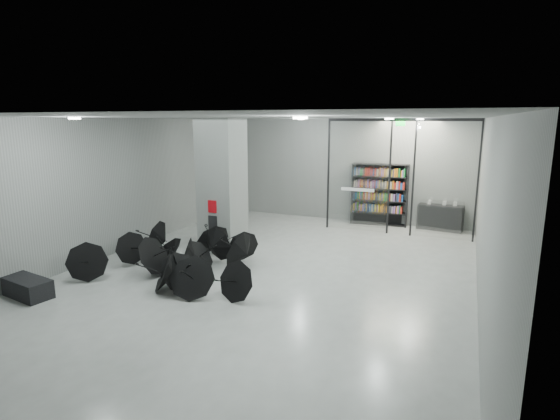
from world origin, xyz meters
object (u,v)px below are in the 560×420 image
at_px(bookshelf, 379,194).
at_px(bench, 26,287).
at_px(shop_counter, 440,217).
at_px(umbrella_cluster, 184,262).
at_px(column, 222,183).

bearing_deg(bookshelf, bench, -125.63).
relative_size(shop_counter, umbrella_cluster, 0.29).
xyz_separation_m(column, bench, (-1.94, -5.48, -1.79)).
bearing_deg(shop_counter, bench, -121.23).
height_order(column, bookshelf, column).
distance_m(bookshelf, shop_counter, 2.34).
bearing_deg(umbrella_cluster, column, 99.49).
height_order(column, umbrella_cluster, column).
bearing_deg(shop_counter, bookshelf, -171.29).
distance_m(column, bench, 6.09).
xyz_separation_m(column, shop_counter, (6.29, 4.80, -1.54)).
distance_m(column, bookshelf, 6.30).
xyz_separation_m(shop_counter, umbrella_cluster, (-5.82, -7.61, -0.16)).
xyz_separation_m(bookshelf, shop_counter, (2.23, 0.05, -0.70)).
distance_m(bookshelf, umbrella_cluster, 8.41).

